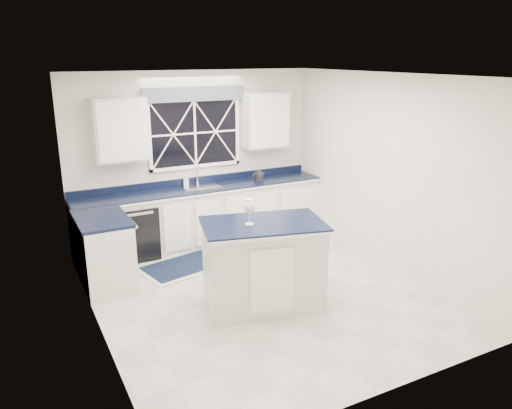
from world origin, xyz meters
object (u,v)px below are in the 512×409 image
faucet (198,175)px  kettle (259,175)px  dishwasher (135,230)px  soap_bottle (186,180)px  island (263,264)px  wine_glass (249,207)px

faucet → kettle: 1.01m
dishwasher → soap_bottle: bearing=13.6°
island → wine_glass: (-0.17, 0.02, 0.73)m
kettle → island: bearing=-124.9°
faucet → wine_glass: (-0.30, -2.41, 0.16)m
island → soap_bottle: soap_bottle is taller
kettle → wine_glass: 2.56m
dishwasher → kettle: 2.18m
dishwasher → island: island is taller
island → kettle: kettle is taller
island → wine_glass: size_ratio=5.18×
faucet → kettle: faucet is taller
kettle → soap_bottle: 1.21m
kettle → soap_bottle: (-1.18, 0.23, 0.00)m
dishwasher → island: (0.97, -2.23, 0.12)m
dishwasher → wine_glass: bearing=-70.1°
faucet → wine_glass: size_ratio=0.99×
dishwasher → soap_bottle: size_ratio=4.91×
kettle → dishwasher: bearing=171.5°
soap_bottle → wine_glass: bearing=-92.5°
faucet → island: 2.49m
dishwasher → island: 2.44m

